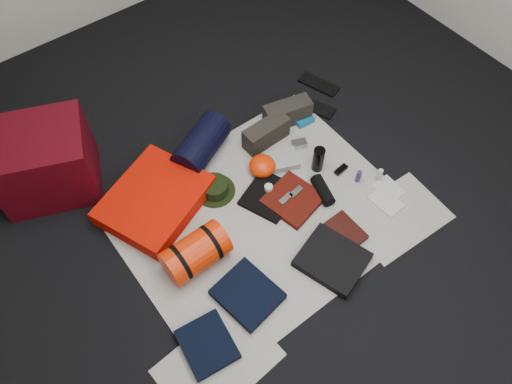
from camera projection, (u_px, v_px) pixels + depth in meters
floor at (261, 217)px, 3.01m from camera, size 4.50×4.50×0.02m
newspaper_mat at (261, 216)px, 3.00m from camera, size 1.60×1.30×0.01m
newspaper_sheet_front_left at (218, 363)px, 2.52m from camera, size 0.61×0.44×0.00m
newspaper_sheet_front_right at (397, 217)px, 3.00m from camera, size 0.60×0.43×0.00m
red_cabinet at (45, 162)px, 2.94m from camera, size 0.68×0.63×0.45m
sleeping_pad at (155, 200)px, 2.99m from camera, size 0.75×0.69×0.11m
stuff_sack at (196, 253)px, 2.74m from camera, size 0.36×0.22×0.21m
sack_strap_left at (180, 262)px, 2.71m from camera, size 0.02×0.22×0.22m
sack_strap_right at (211, 243)px, 2.77m from camera, size 0.03×0.22×0.22m
navy_duffel at (201, 144)px, 3.16m from camera, size 0.46×0.37×0.21m
boonie_brim at (215, 191)px, 3.09m from camera, size 0.30×0.30×0.01m
boonie_crown at (214, 187)px, 3.06m from camera, size 0.17×0.17×0.07m
hiking_boot_left at (266, 133)px, 3.25m from camera, size 0.32×0.13×0.16m
hiking_boot_right at (288, 113)px, 3.34m from camera, size 0.34×0.19×0.16m
flip_flop_left at (314, 107)px, 3.48m from camera, size 0.21×0.31×0.02m
flip_flop_right at (319, 84)px, 3.60m from camera, size 0.20×0.31×0.02m
trousers_navy_a at (207, 344)px, 2.55m from camera, size 0.28×0.31×0.04m
trousers_navy_b at (248, 294)px, 2.69m from camera, size 0.33×0.36×0.05m
trousers_charcoal at (332, 260)px, 2.80m from camera, size 0.40×0.43×0.06m
black_tshirt at (269, 196)px, 3.06m from camera, size 0.38×0.37×0.03m
red_shirt at (293, 200)px, 3.03m from camera, size 0.35×0.35×0.04m
orange_stuff_sack at (262, 166)px, 3.13m from camera, size 0.19×0.19×0.11m
first_aid_pouch at (282, 160)px, 3.19m from camera, size 0.24×0.21×0.05m
water_bottle at (318, 159)px, 3.11m from camera, size 0.09×0.09×0.18m
speaker at (323, 190)px, 3.05m from camera, size 0.13×0.22×0.08m
compact_camera at (299, 144)px, 3.27m from camera, size 0.11×0.09×0.04m
cyan_case at (304, 120)px, 3.39m from camera, size 0.13×0.09×0.04m
toiletry_purple at (359, 176)px, 3.10m from camera, size 0.03×0.03×0.09m
toiletry_clear at (379, 175)px, 3.10m from camera, size 0.04×0.04×0.10m
paperback_book at (346, 231)px, 2.92m from camera, size 0.15×0.23×0.03m
map_booklet at (386, 202)px, 3.04m from camera, size 0.14×0.20×0.01m
map_printout at (389, 189)px, 3.10m from camera, size 0.13×0.17×0.01m
sunglasses at (341, 170)px, 3.17m from camera, size 0.10×0.05×0.02m
key_cluster at (214, 356)px, 2.53m from camera, size 0.10×0.10×0.01m
tape_roll at (269, 188)px, 3.05m from camera, size 0.05×0.05×0.04m
energy_bar_a at (286, 198)px, 3.01m from camera, size 0.10×0.05×0.01m
energy_bar_b at (296, 192)px, 3.03m from camera, size 0.10×0.05×0.01m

